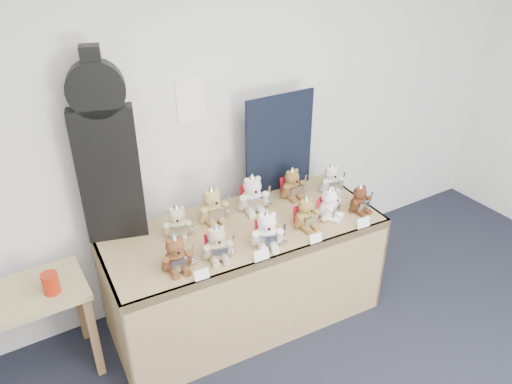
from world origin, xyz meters
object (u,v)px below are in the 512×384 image
teddy_front_end (360,200)px  teddy_back_left (178,223)px  side_table (18,312)px  teddy_front_centre (267,231)px  teddy_front_right (306,214)px  guitar_case (106,151)px  teddy_back_end (331,180)px  teddy_back_centre_right (253,195)px  teddy_front_left (217,244)px  teddy_front_far_left (176,255)px  teddy_front_far_right (329,205)px  display_table (249,253)px  red_cup (51,283)px  teddy_back_right (292,185)px  teddy_back_centre_left (213,207)px

teddy_front_end → teddy_back_left: (-1.21, 0.37, 0.01)m
side_table → teddy_back_left: teddy_back_left is taller
teddy_front_centre → teddy_front_right: (0.34, 0.05, -0.01)m
teddy_front_centre → teddy_back_left: teddy_front_centre is taller
guitar_case → teddy_back_end: (1.55, -0.26, -0.50)m
guitar_case → teddy_back_centre_right: guitar_case is taller
teddy_front_left → teddy_back_left: (-0.11, 0.34, -0.00)m
teddy_front_left → teddy_front_far_left: bearing=-175.6°
teddy_front_centre → teddy_front_far_right: bearing=27.0°
display_table → side_table: bearing=172.3°
teddy_front_right → teddy_front_far_right: (0.20, 0.01, 0.00)m
guitar_case → teddy_back_end: guitar_case is taller
teddy_front_far_right → teddy_back_centre_right: (-0.40, 0.36, 0.02)m
red_cup → guitar_case: bearing=24.1°
display_table → teddy_front_far_left: 0.63m
teddy_front_left → teddy_back_right: bearing=35.4°
teddy_front_far_left → teddy_front_left: bearing=-1.2°
teddy_front_centre → teddy_front_right: teddy_front_centre is taller
teddy_front_centre → teddy_back_end: size_ratio=1.14×
teddy_front_far_left → teddy_front_end: bearing=2.4°
teddy_front_centre → teddy_back_left: size_ratio=1.10×
side_table → teddy_back_right: bearing=-0.9°
teddy_back_centre_right → teddy_back_right: 0.34m
teddy_front_far_left → teddy_back_left: (0.14, 0.31, -0.00)m
side_table → guitar_case: size_ratio=0.66×
teddy_front_far_left → teddy_back_centre_right: (0.72, 0.35, 0.01)m
red_cup → teddy_front_far_right: bearing=-10.3°
side_table → red_cup: bearing=-20.7°
side_table → red_cup: size_ratio=6.19×
teddy_front_right → teddy_back_left: (-0.77, 0.33, 0.00)m
teddy_front_far_left → teddy_front_far_right: 1.12m
side_table → red_cup: (0.21, -0.08, 0.19)m
teddy_front_end → side_table: bearing=167.4°
guitar_case → teddy_front_left: bearing=-35.7°
red_cup → teddy_front_end: size_ratio=0.58×
side_table → teddy_back_end: bearing=-2.9°
red_cup → teddy_back_centre_left: bearing=2.5°
teddy_back_end → teddy_back_centre_left: bearing=-176.6°
red_cup → teddy_back_left: bearing=0.0°
teddy_front_left → teddy_back_centre_right: bearing=48.5°
red_cup → teddy_front_end: (2.02, -0.37, 0.13)m
teddy_front_right → teddy_back_end: 0.54m
teddy_front_far_right → teddy_back_left: teddy_front_far_right is taller
teddy_front_centre → teddy_back_centre_left: (-0.16, 0.43, 0.00)m
teddy_back_right → teddy_back_end: bearing=-16.0°
side_table → teddy_front_centre: teddy_front_centre is taller
side_table → teddy_back_right: size_ratio=3.16×
display_table → teddy_front_right: teddy_front_right is taller
teddy_front_right → teddy_back_end: (0.45, 0.30, -0.00)m
side_table → teddy_front_right: (1.79, -0.41, 0.33)m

